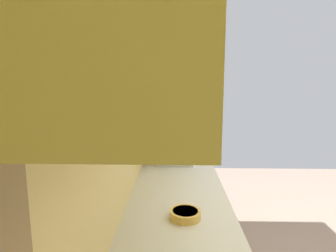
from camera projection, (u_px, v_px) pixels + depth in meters
The scene contains 5 objects.
wall_back at pixel (121, 123), 1.83m from camera, with size 4.23×0.12×2.75m, color #EDCE7A.
upper_cabinets at pixel (149, 38), 1.35m from camera, with size 2.36×0.34×0.55m.
oven_range at pixel (177, 175), 3.55m from camera, with size 0.71×0.67×1.07m.
microwave at pixel (175, 143), 2.69m from camera, with size 0.51×0.34×0.33m.
bowl at pixel (185, 214), 1.55m from camera, with size 0.18×0.18×0.05m.
Camera 1 is at (-1.80, 1.23, 1.66)m, focal length 29.39 mm.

